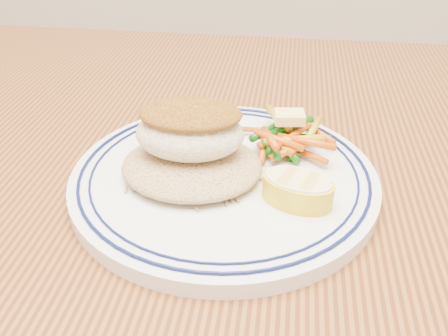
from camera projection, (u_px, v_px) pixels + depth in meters
The scene contains 7 objects.
dining_table at pixel (185, 261), 0.52m from camera, with size 1.50×0.90×0.75m.
plate at pixel (224, 178), 0.46m from camera, with size 0.28×0.28×0.02m.
rice_pilaf at pixel (192, 163), 0.45m from camera, with size 0.13×0.11×0.02m, color #A47E52.
fish_fillet at pixel (190, 129), 0.44m from camera, with size 0.10×0.07×0.05m.
vegetable_pile at pixel (285, 136), 0.49m from camera, with size 0.10×0.10×0.03m.
butter_pat at pixel (289, 117), 0.48m from camera, with size 0.03×0.02×0.01m, color #F0E175.
lemon_wedge at pixel (298, 188), 0.41m from camera, with size 0.07×0.07×0.02m.
Camera 1 is at (0.09, -0.38, 1.02)m, focal length 40.00 mm.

